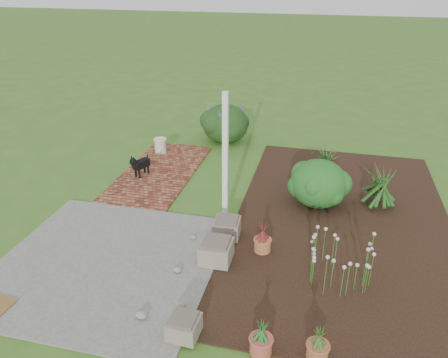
% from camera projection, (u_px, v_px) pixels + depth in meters
% --- Properties ---
extents(ground, '(80.00, 80.00, 0.00)m').
position_uv_depth(ground, '(209.00, 219.00, 8.43)').
color(ground, '#3A6820').
rests_on(ground, ground).
extents(concrete_patio, '(3.50, 3.50, 0.04)m').
position_uv_depth(concrete_patio, '(107.00, 263.00, 7.16)').
color(concrete_patio, '#5F5F5D').
rests_on(concrete_patio, ground).
extents(brick_path, '(1.60, 3.50, 0.04)m').
position_uv_depth(brick_path, '(160.00, 172.00, 10.31)').
color(brick_path, '#5A251C').
rests_on(brick_path, ground).
extents(garden_bed, '(4.00, 7.00, 0.03)m').
position_uv_depth(garden_bed, '(342.00, 222.00, 8.32)').
color(garden_bed, black).
rests_on(garden_bed, ground).
extents(veranda_post, '(0.10, 0.10, 2.50)m').
position_uv_depth(veranda_post, '(225.00, 159.00, 7.90)').
color(veranda_post, white).
rests_on(veranda_post, ground).
extents(stone_trough_near, '(0.41, 0.41, 0.26)m').
position_uv_depth(stone_trough_near, '(184.00, 327.00, 5.69)').
color(stone_trough_near, '#756B57').
rests_on(stone_trough_near, concrete_patio).
extents(stone_trough_mid, '(0.50, 0.50, 0.33)m').
position_uv_depth(stone_trough_mid, '(216.00, 252.00, 7.13)').
color(stone_trough_mid, gray).
rests_on(stone_trough_mid, concrete_patio).
extents(stone_trough_far, '(0.48, 0.48, 0.30)m').
position_uv_depth(stone_trough_far, '(227.00, 228.00, 7.80)').
color(stone_trough_far, gray).
rests_on(stone_trough_far, concrete_patio).
extents(black_dog, '(0.33, 0.56, 0.51)m').
position_uv_depth(black_dog, '(140.00, 164.00, 9.94)').
color(black_dog, black).
rests_on(black_dog, brick_path).
extents(cream_ceramic_urn, '(0.32, 0.32, 0.38)m').
position_uv_depth(cream_ceramic_urn, '(160.00, 146.00, 11.22)').
color(cream_ceramic_urn, beige).
rests_on(cream_ceramic_urn, brick_path).
extents(evergreen_shrub, '(1.17, 1.17, 0.97)m').
position_uv_depth(evergreen_shrub, '(319.00, 182.00, 8.72)').
color(evergreen_shrub, '#143F12').
rests_on(evergreen_shrub, garden_bed).
extents(agapanthus_clump_back, '(1.09, 1.09, 0.95)m').
position_uv_depth(agapanthus_clump_back, '(379.00, 183.00, 8.72)').
color(agapanthus_clump_back, '#0B3A11').
rests_on(agapanthus_clump_back, garden_bed).
extents(agapanthus_clump_front, '(1.27, 1.27, 0.89)m').
position_uv_depth(agapanthus_clump_front, '(324.00, 160.00, 9.83)').
color(agapanthus_clump_front, '#113C11').
rests_on(agapanthus_clump_front, garden_bed).
extents(pink_flower_patch, '(1.22, 1.22, 0.69)m').
position_uv_depth(pink_flower_patch, '(340.00, 262.00, 6.61)').
color(pink_flower_patch, '#113D0F').
rests_on(pink_flower_patch, garden_bed).
extents(terracotta_pot_bronze, '(0.35, 0.35, 0.23)m').
position_uv_depth(terracotta_pot_bronze, '(262.00, 245.00, 7.41)').
color(terracotta_pot_bronze, '#B5653D').
rests_on(terracotta_pot_bronze, garden_bed).
extents(terracotta_pot_small_left, '(0.32, 0.32, 0.22)m').
position_uv_depth(terracotta_pot_small_left, '(317.00, 351.00, 5.37)').
color(terracotta_pot_small_left, '#A15736').
rests_on(terracotta_pot_small_left, garden_bed).
extents(terracotta_pot_small_right, '(0.30, 0.30, 0.24)m').
position_uv_depth(terracotta_pot_small_right, '(261.00, 345.00, 5.44)').
color(terracotta_pot_small_right, '#B54A3D').
rests_on(terracotta_pot_small_right, garden_bed).
extents(purple_flowering_bush, '(1.33, 1.33, 1.07)m').
position_uv_depth(purple_flowering_bush, '(225.00, 123.00, 11.94)').
color(purple_flowering_bush, black).
rests_on(purple_flowering_bush, ground).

